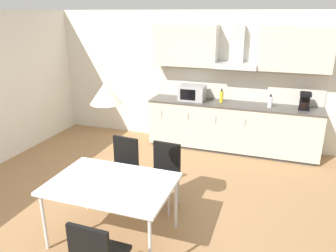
{
  "coord_description": "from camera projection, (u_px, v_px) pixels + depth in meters",
  "views": [
    {
      "loc": [
        1.69,
        -3.37,
        2.49
      ],
      "look_at": [
        0.3,
        0.66,
        1.0
      ],
      "focal_mm": 35.0,
      "sensor_mm": 36.0,
      "label": 1
    }
  ],
  "objects": [
    {
      "name": "ground_plane",
      "position": [
        130.0,
        211.0,
        4.36
      ],
      "size": [
        8.21,
        8.35,
        0.02
      ],
      "primitive_type": "cube",
      "color": "#9E754C"
    },
    {
      "name": "wall_back",
      "position": [
        189.0,
        78.0,
        6.46
      ],
      "size": [
        6.57,
        0.1,
        2.53
      ],
      "primitive_type": "cube",
      "color": "silver",
      "rests_on": "ground_plane"
    },
    {
      "name": "kitchen_counter",
      "position": [
        232.0,
        127.0,
        6.14
      ],
      "size": [
        3.12,
        0.62,
        0.91
      ],
      "color": "#333333",
      "rests_on": "ground_plane"
    },
    {
      "name": "backsplash_tile",
      "position": [
        236.0,
        86.0,
        6.15
      ],
      "size": [
        3.1,
        0.02,
        0.55
      ],
      "primitive_type": "cube",
      "color": "silver",
      "rests_on": "kitchen_counter"
    },
    {
      "name": "upper_wall_cabinets",
      "position": [
        238.0,
        48.0,
        5.78
      ],
      "size": [
        3.1,
        0.4,
        0.74
      ],
      "color": "beige"
    },
    {
      "name": "microwave",
      "position": [
        192.0,
        93.0,
        6.18
      ],
      "size": [
        0.48,
        0.35,
        0.28
      ],
      "color": "#ADADB2",
      "rests_on": "kitchen_counter"
    },
    {
      "name": "coffee_maker",
      "position": [
        305.0,
        101.0,
        5.59
      ],
      "size": [
        0.18,
        0.19,
        0.3
      ],
      "color": "black",
      "rests_on": "kitchen_counter"
    },
    {
      "name": "bottle_white",
      "position": [
        270.0,
        102.0,
        5.71
      ],
      "size": [
        0.08,
        0.08,
        0.23
      ],
      "color": "white",
      "rests_on": "kitchen_counter"
    },
    {
      "name": "bottle_yellow",
      "position": [
        221.0,
        97.0,
        6.04
      ],
      "size": [
        0.07,
        0.07,
        0.25
      ],
      "color": "yellow",
      "rests_on": "kitchen_counter"
    },
    {
      "name": "dining_table",
      "position": [
        112.0,
        186.0,
        3.6
      ],
      "size": [
        1.35,
        0.94,
        0.72
      ],
      "color": "white",
      "rests_on": "ground_plane"
    },
    {
      "name": "chair_far_right",
      "position": [
        164.0,
        169.0,
        4.32
      ],
      "size": [
        0.43,
        0.43,
        0.87
      ],
      "color": "black",
      "rests_on": "ground_plane"
    },
    {
      "name": "chair_far_left",
      "position": [
        123.0,
        162.0,
        4.5
      ],
      "size": [
        0.43,
        0.43,
        0.87
      ],
      "color": "black",
      "rests_on": "ground_plane"
    },
    {
      "name": "pendant_lamp",
      "position": [
        106.0,
        93.0,
        3.26
      ],
      "size": [
        0.32,
        0.32,
        0.22
      ],
      "primitive_type": "cone",
      "color": "silver"
    }
  ]
}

